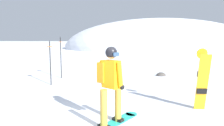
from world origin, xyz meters
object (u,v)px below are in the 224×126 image
object	(u,v)px
snowboarder_main	(110,84)
piste_marker_near	(61,55)
piste_marker_far	(50,59)
rock_dark	(161,76)
spare_snowboard	(202,80)

from	to	relation	value
snowboarder_main	piste_marker_near	world-z (taller)	piste_marker_near
piste_marker_near	piste_marker_far	distance (m)	1.42
rock_dark	piste_marker_far	bearing A→B (deg)	-154.41
snowboarder_main	spare_snowboard	distance (m)	2.53
snowboarder_main	piste_marker_far	size ratio (longest dim) A/B	0.94
piste_marker_far	rock_dark	xyz separation A→B (m)	(4.88, 2.33, -1.05)
piste_marker_far	rock_dark	world-z (taller)	piste_marker_far
spare_snowboard	piste_marker_near	world-z (taller)	piste_marker_near
piste_marker_near	rock_dark	xyz separation A→B (m)	(4.90, 0.92, -1.13)
spare_snowboard	piste_marker_near	bearing A→B (deg)	141.43
snowboarder_main	spare_snowboard	xyz separation A→B (m)	(2.31, 1.02, -0.09)
snowboarder_main	piste_marker_near	bearing A→B (deg)	118.39
snowboarder_main	rock_dark	xyz separation A→B (m)	(2.18, 5.95, -0.92)
piste_marker_near	spare_snowboard	bearing A→B (deg)	-38.57
piste_marker_far	spare_snowboard	bearing A→B (deg)	-27.44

